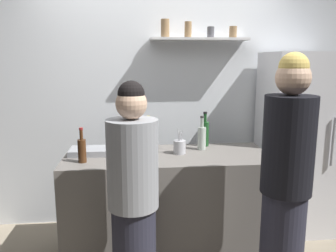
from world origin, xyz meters
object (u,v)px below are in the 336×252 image
Objects in this scene: baking_pan at (90,151)px; wine_bottle_amber_glass at (82,150)px; utensil_holder at (180,147)px; person_blonde at (286,185)px; wine_bottle_pale_glass at (202,137)px; water_bottle_plastic at (129,145)px; wine_bottle_dark_glass at (148,137)px; wine_bottle_green_glass at (205,133)px; person_grey_hoodie at (133,202)px; refrigerator at (297,144)px.

baking_pan is 1.22× the size of wine_bottle_amber_glass.
person_blonde is (0.63, -0.73, -0.10)m from utensil_holder.
baking_pan is at bearing -176.93° from wine_bottle_pale_glass.
person_blonde reaches higher than water_bottle_plastic.
wine_bottle_amber_glass is at bearing -164.65° from water_bottle_plastic.
wine_bottle_dark_glass reaches higher than wine_bottle_pale_glass.
wine_bottle_dark_glass is 0.96× the size of wine_bottle_green_glass.
utensil_holder is 0.82m from wine_bottle_amber_glass.
wine_bottle_pale_glass is 1.03m from person_grey_hoodie.
wine_bottle_amber_glass is at bearing -165.88° from refrigerator.
person_blonde is (-0.60, -1.06, -0.01)m from refrigerator.
refrigerator reaches higher than water_bottle_plastic.
refrigerator reaches higher than utensil_holder.
wine_bottle_pale_glass is at bearing 27.40° from utensil_holder.
baking_pan is 0.37m from water_bottle_plastic.
person_blonde reaches higher than person_grey_hoodie.
refrigerator reaches higher than person_blonde.
wine_bottle_dark_glass reaches higher than wine_bottle_amber_glass.
wine_bottle_dark_glass reaches higher than utensil_holder.
wine_bottle_green_glass is (0.06, 0.13, 0.01)m from wine_bottle_pale_glass.
person_blonde is 1.04m from person_grey_hoodie.
wine_bottle_dark_glass reaches higher than baking_pan.
baking_pan is 1.11× the size of wine_bottle_pale_glass.
wine_bottle_amber_glass reaches higher than baking_pan.
water_bottle_plastic is 0.14× the size of person_blonde.
water_bottle_plastic is at bearing -166.16° from refrigerator.
wine_bottle_pale_glass is at bearing 135.18° from person_grey_hoodie.
baking_pan is 0.21× the size of person_grey_hoodie.
wine_bottle_pale_glass is at bearing -2.75° from wine_bottle_dark_glass.
utensil_holder is 0.70× the size of wine_bottle_green_glass.
refrigerator is at bearing 7.34° from wine_bottle_dark_glass.
wine_bottle_amber_glass is 0.16× the size of person_blonde.
wine_bottle_green_glass reaches higher than wine_bottle_dark_glass.
utensil_holder is at bearing 12.80° from wine_bottle_amber_glass.
wine_bottle_pale_glass is (0.22, 0.11, 0.05)m from utensil_holder.
person_blonde reaches higher than wine_bottle_pale_glass.
wine_bottle_green_glass is at bearing 21.80° from wine_bottle_amber_glass.
wine_bottle_green_glass is (0.27, 0.25, 0.06)m from utensil_holder.
person_grey_hoodie is at bearing -126.14° from wine_bottle_green_glass.
baking_pan is at bearing 175.59° from utensil_holder.
water_bottle_plastic is 0.64m from person_grey_hoodie.
baking_pan is 0.77m from utensil_holder.
wine_bottle_dark_glass is 0.18× the size of person_blonde.
wine_bottle_amber_glass is 0.68m from person_grey_hoodie.
utensil_holder is 0.30m from wine_bottle_dark_glass.
refrigerator is 2.01m from baking_pan.
person_grey_hoodie reaches higher than wine_bottle_amber_glass.
water_bottle_plastic is (-0.65, -0.19, -0.01)m from wine_bottle_pale_glass.
wine_bottle_green_glass reaches higher than wine_bottle_pale_glass.
person_grey_hoodie is at bearing -63.39° from baking_pan.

